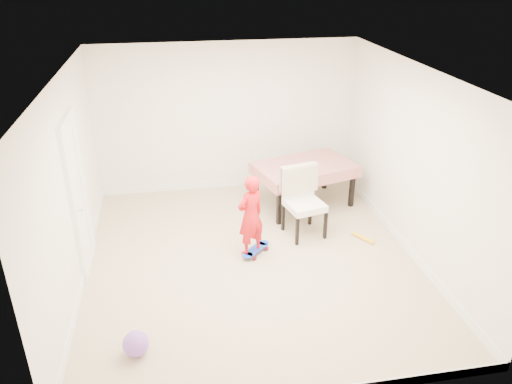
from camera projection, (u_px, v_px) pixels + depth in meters
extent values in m
plane|color=tan|center=(251.00, 260.00, 6.98)|extent=(5.00, 5.00, 0.00)
cube|color=white|center=(251.00, 75.00, 5.87)|extent=(4.50, 5.00, 0.04)
cube|color=silver|center=(227.00, 118.00, 8.63)|extent=(4.50, 0.04, 2.60)
cube|color=silver|center=(299.00, 290.00, 4.22)|extent=(4.50, 0.04, 2.60)
cube|color=silver|center=(71.00, 187.00, 6.07)|extent=(0.04, 5.00, 2.60)
cube|color=silver|center=(413.00, 163.00, 6.77)|extent=(0.04, 5.00, 2.60)
cube|color=white|center=(78.00, 197.00, 6.46)|extent=(0.11, 0.94, 2.11)
cube|color=white|center=(229.00, 183.00, 9.17)|extent=(4.50, 0.02, 0.12)
cube|color=white|center=(85.00, 272.00, 6.61)|extent=(0.02, 5.00, 0.12)
cube|color=white|center=(402.00, 241.00, 7.31)|extent=(0.02, 5.00, 0.12)
imported|color=red|center=(251.00, 218.00, 6.84)|extent=(0.52, 0.46, 1.19)
sphere|color=#8A54CB|center=(136.00, 344.00, 5.28)|extent=(0.28, 0.28, 0.28)
cylinder|color=yellow|center=(363.00, 238.00, 7.46)|extent=(0.26, 0.37, 0.06)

